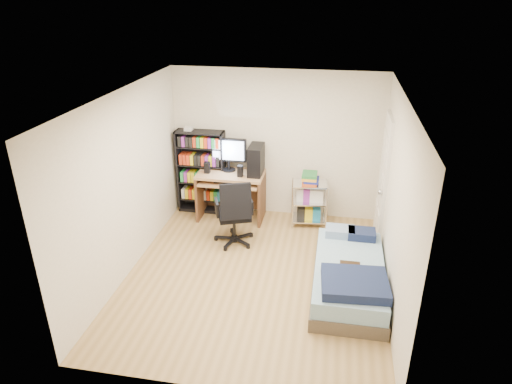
% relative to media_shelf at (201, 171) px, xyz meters
% --- Properties ---
extents(room, '(3.58, 4.08, 2.58)m').
position_rel_media_shelf_xyz_m(room, '(1.27, -1.84, 0.50)').
color(room, '#A48252').
rests_on(room, ground).
extents(media_shelf, '(0.82, 0.27, 1.53)m').
position_rel_media_shelf_xyz_m(media_shelf, '(0.00, 0.00, 0.00)').
color(media_shelf, black).
rests_on(media_shelf, room).
extents(computer_desk, '(1.10, 0.64, 1.39)m').
position_rel_media_shelf_xyz_m(computer_desk, '(0.68, -0.13, -0.00)').
color(computer_desk, tan).
rests_on(computer_desk, room).
extents(office_chair, '(0.82, 0.82, 1.07)m').
position_rel_media_shelf_xyz_m(office_chair, '(0.81, -1.02, -0.41)').
color(office_chair, black).
rests_on(office_chair, room).
extents(wire_cart, '(0.61, 0.47, 0.92)m').
position_rel_media_shelf_xyz_m(wire_cart, '(1.89, -0.19, -0.15)').
color(wire_cart, silver).
rests_on(wire_cart, room).
extents(bed, '(0.92, 1.83, 0.52)m').
position_rel_media_shelf_xyz_m(bed, '(2.55, -1.96, -0.52)').
color(bed, brown).
rests_on(bed, room).
extents(door, '(0.12, 0.80, 2.00)m').
position_rel_media_shelf_xyz_m(door, '(3.00, -0.49, 0.25)').
color(door, silver).
rests_on(door, room).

